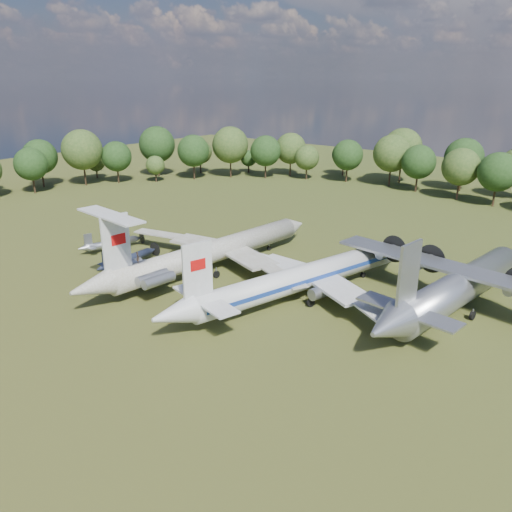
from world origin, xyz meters
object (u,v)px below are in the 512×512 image
Objects in this scene: il62_airliner at (213,256)px; an12_transport at (459,292)px; small_prop_northwest at (112,245)px; tu104_jet at (303,282)px; person_on_il62 at (138,257)px; small_prop_west at (129,261)px.

il62_airliner is 38.07m from an12_transport.
small_prop_northwest is at bearing -159.12° from an12_transport.
il62_airliner reaches higher than tu104_jet.
person_on_il62 is at bearing -11.44° from small_prop_northwest.
il62_airliner is 17.86m from tu104_jet.
an12_transport is at bearing 15.35° from small_prop_west.
person_on_il62 is at bearing -34.45° from small_prop_west.
person_on_il62 reaches higher than small_prop_west.
an12_transport is 3.22× the size of small_prop_northwest.
person_on_il62 reaches higher than small_prop_northwest.
small_prop_west reaches higher than small_prop_northwest.
small_prop_northwest is at bearing 154.96° from small_prop_west.
person_on_il62 reaches higher than an12_transport.
il62_airliner is at bearing 28.37° from small_prop_west.
small_prop_northwest is (-39.51, -5.07, -1.52)m from tu104_jet.
small_prop_west is (-29.98, -8.47, -1.48)m from tu104_jet.
small_prop_west is 10.12m from small_prop_northwest.
person_on_il62 reaches higher than il62_airliner.
small_prop_northwest is (-21.65, -4.71, -1.56)m from il62_airliner.
tu104_jet reaches higher than small_prop_northwest.
small_prop_northwest is (-9.53, 3.40, -0.05)m from small_prop_west.
il62_airliner is 30.24× the size of person_on_il62.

